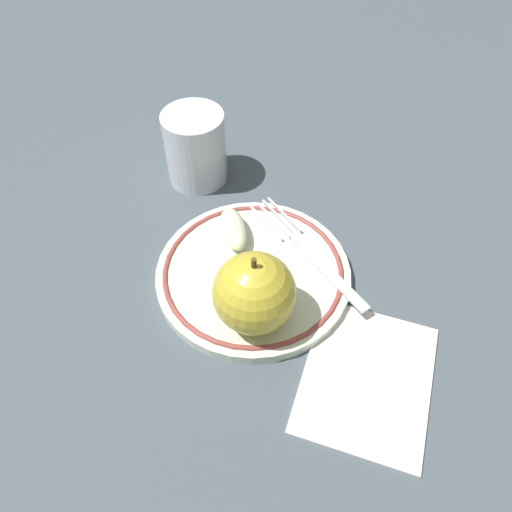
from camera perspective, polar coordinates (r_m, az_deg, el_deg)
The scene contains 7 objects.
ground_plane at distance 0.57m, azimuth -0.31°, elevation -2.48°, with size 2.00×2.00×0.00m, color #48535B.
plate at distance 0.56m, azimuth 0.00°, elevation -1.80°, with size 0.22×0.22×0.02m.
apple_red_whole at distance 0.48m, azimuth -0.22°, elevation -4.25°, with size 0.08×0.08×0.09m.
apple_slice_front at distance 0.58m, azimuth -2.61°, elevation 3.14°, with size 0.07×0.03×0.02m, color #EEEBC0.
fork at distance 0.57m, azimuth 6.35°, elevation 0.17°, with size 0.15×0.15×0.00m.
drinking_glass at distance 0.66m, azimuth -6.94°, elevation 12.19°, with size 0.08×0.08×0.10m, color silver.
napkin_folded at distance 0.51m, azimuth 12.59°, elevation -13.39°, with size 0.12×0.15×0.01m, color white.
Camera 1 is at (0.07, -0.33, 0.45)m, focal length 35.00 mm.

